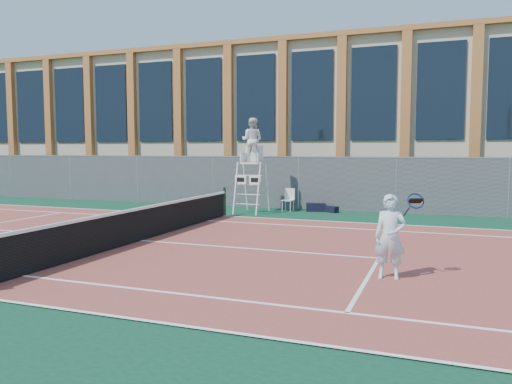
% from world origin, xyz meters
% --- Properties ---
extents(ground, '(120.00, 120.00, 0.00)m').
position_xyz_m(ground, '(0.00, 0.00, 0.00)').
color(ground, '#233814').
extents(apron, '(36.00, 20.00, 0.01)m').
position_xyz_m(apron, '(0.00, 1.00, 0.01)').
color(apron, '#0C361F').
rests_on(apron, ground).
extents(tennis_court, '(23.77, 10.97, 0.02)m').
position_xyz_m(tennis_court, '(0.00, 0.00, 0.02)').
color(tennis_court, brown).
rests_on(tennis_court, apron).
extents(tennis_net, '(0.10, 11.30, 1.10)m').
position_xyz_m(tennis_net, '(0.00, 0.00, 0.54)').
color(tennis_net, black).
rests_on(tennis_net, ground).
extents(fence, '(40.00, 0.06, 2.20)m').
position_xyz_m(fence, '(0.00, 8.80, 1.10)').
color(fence, '#595E60').
rests_on(fence, ground).
extents(hedge, '(40.00, 1.40, 2.20)m').
position_xyz_m(hedge, '(0.00, 10.00, 1.10)').
color(hedge, black).
rests_on(hedge, ground).
extents(building, '(45.00, 10.60, 8.22)m').
position_xyz_m(building, '(0.00, 17.95, 4.15)').
color(building, beige).
rests_on(building, ground).
extents(umpire_chair, '(1.07, 1.64, 3.83)m').
position_xyz_m(umpire_chair, '(0.56, 7.05, 2.80)').
color(umpire_chair, white).
rests_on(umpire_chair, ground).
extents(plastic_chair, '(0.47, 0.47, 0.94)m').
position_xyz_m(plastic_chair, '(1.84, 7.92, 0.56)').
color(plastic_chair, silver).
rests_on(plastic_chair, apron).
extents(sports_bag_near, '(0.85, 0.50, 0.34)m').
position_xyz_m(sports_bag_near, '(2.91, 8.21, 0.18)').
color(sports_bag_near, black).
rests_on(sports_bag_near, apron).
extents(sports_bag_far, '(0.66, 0.56, 0.25)m').
position_xyz_m(sports_bag_far, '(3.54, 8.15, 0.13)').
color(sports_bag_far, black).
rests_on(sports_bag_far, apron).
extents(tennis_player, '(0.94, 0.65, 1.66)m').
position_xyz_m(tennis_player, '(6.80, -1.76, 0.85)').
color(tennis_player, silver).
rests_on(tennis_player, tennis_court).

